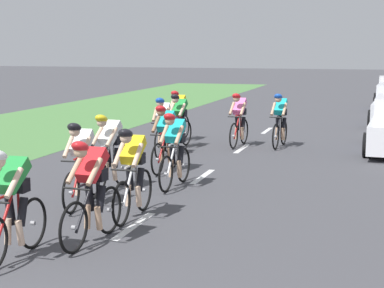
% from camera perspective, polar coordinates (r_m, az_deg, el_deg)
% --- Properties ---
extents(lane_markings_centre, '(0.14, 21.60, 0.01)m').
position_cam_1_polar(lane_markings_centre, '(11.86, -1.66, -4.84)').
color(lane_markings_centre, white).
rests_on(lane_markings_centre, ground).
extents(cyclist_lead, '(0.42, 1.72, 1.56)m').
position_cam_1_polar(cyclist_lead, '(8.58, -16.05, -5.09)').
color(cyclist_lead, black).
rests_on(cyclist_lead, ground).
extents(cyclist_second, '(0.44, 1.72, 1.56)m').
position_cam_1_polar(cyclist_second, '(9.07, -9.13, -4.11)').
color(cyclist_second, black).
rests_on(cyclist_second, ground).
extents(cyclist_third, '(0.42, 1.72, 1.56)m').
position_cam_1_polar(cyclist_third, '(10.30, -5.43, -2.50)').
color(cyclist_third, black).
rests_on(cyclist_third, ground).
extents(cyclist_fourth, '(0.44, 1.72, 1.56)m').
position_cam_1_polar(cyclist_fourth, '(11.18, -10.00, -1.70)').
color(cyclist_fourth, black).
rests_on(cyclist_fourth, ground).
extents(cyclist_fifth, '(0.45, 1.72, 1.56)m').
position_cam_1_polar(cyclist_fifth, '(12.40, -7.51, -0.62)').
color(cyclist_fifth, black).
rests_on(cyclist_fifth, ground).
extents(cyclist_sixth, '(0.43, 1.72, 1.56)m').
position_cam_1_polar(cyclist_sixth, '(12.56, -1.59, -0.43)').
color(cyclist_sixth, black).
rests_on(cyclist_sixth, ground).
extents(cyclist_seventh, '(0.43, 1.72, 1.56)m').
position_cam_1_polar(cyclist_seventh, '(14.17, -2.43, 0.62)').
color(cyclist_seventh, black).
rests_on(cyclist_seventh, ground).
extents(cyclist_eighth, '(0.45, 1.72, 1.56)m').
position_cam_1_polar(cyclist_eighth, '(16.32, -2.68, 1.70)').
color(cyclist_eighth, black).
rests_on(cyclist_eighth, ground).
extents(cyclist_ninth, '(0.45, 1.72, 1.56)m').
position_cam_1_polar(cyclist_ninth, '(17.50, -1.18, 2.18)').
color(cyclist_ninth, black).
rests_on(cyclist_ninth, ground).
extents(cyclist_tenth, '(0.44, 1.72, 1.56)m').
position_cam_1_polar(cyclist_tenth, '(17.85, 4.28, 2.29)').
color(cyclist_tenth, black).
rests_on(cyclist_tenth, ground).
extents(cyclist_eleventh, '(0.44, 1.72, 1.56)m').
position_cam_1_polar(cyclist_eleventh, '(17.84, 7.97, 2.22)').
color(cyclist_eleventh, black).
rests_on(cyclist_eleventh, ground).
extents(cyclist_twelfth, '(0.44, 1.72, 1.56)m').
position_cam_1_polar(cyclist_twelfth, '(18.86, -1.24, 2.66)').
color(cyclist_twelfth, black).
rests_on(cyclist_twelfth, ground).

